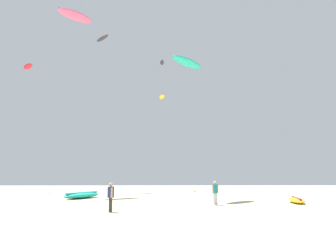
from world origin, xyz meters
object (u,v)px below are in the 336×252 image
(kite_grounded_near, at_px, (82,195))
(kite_aloft_4, at_px, (76,16))
(person_midground, at_px, (215,191))
(kite_aloft_3, at_px, (28,66))
(kite_aloft_2, at_px, (102,38))
(kite_aloft_5, at_px, (162,97))
(kite_grounded_mid, at_px, (297,200))
(kite_aloft_1, at_px, (187,62))
(kite_aloft_0, at_px, (162,63))
(person_foreground, at_px, (111,195))

(kite_grounded_near, bearing_deg, kite_aloft_4, 117.76)
(person_midground, distance_m, kite_aloft_3, 33.27)
(kite_aloft_2, height_order, kite_aloft_5, kite_aloft_2)
(kite_grounded_near, relative_size, kite_aloft_5, 1.79)
(kite_grounded_mid, distance_m, kite_aloft_4, 29.69)
(person_midground, distance_m, kite_aloft_1, 12.84)
(kite_grounded_near, height_order, kite_aloft_5, kite_aloft_5)
(kite_grounded_mid, bearing_deg, kite_aloft_5, 112.39)
(kite_grounded_mid, bearing_deg, kite_aloft_2, 131.96)
(kite_aloft_3, distance_m, kite_aloft_5, 19.07)
(kite_aloft_0, bearing_deg, kite_aloft_3, -159.18)
(person_foreground, bearing_deg, kite_aloft_4, -89.00)
(kite_aloft_2, xyz_separation_m, kite_aloft_5, (8.53, 3.77, -7.62))
(person_foreground, distance_m, kite_aloft_4, 25.99)
(person_foreground, distance_m, kite_aloft_5, 33.52)
(kite_aloft_5, bearing_deg, person_foreground, -95.60)
(kite_aloft_0, xyz_separation_m, kite_aloft_2, (-8.52, -4.47, 2.03))
(kite_aloft_0, relative_size, kite_aloft_2, 0.72)
(kite_grounded_mid, relative_size, kite_aloft_4, 0.94)
(kite_aloft_0, bearing_deg, kite_aloft_2, -152.33)
(person_midground, distance_m, kite_grounded_near, 13.21)
(person_midground, xyz_separation_m, kite_aloft_5, (-3.66, 26.18, 12.84))
(person_midground, height_order, kite_aloft_2, kite_aloft_2)
(kite_aloft_4, bearing_deg, person_foreground, -67.99)
(kite_grounded_mid, distance_m, kite_aloft_3, 37.19)
(kite_aloft_1, relative_size, kite_aloft_5, 1.53)
(person_foreground, xyz_separation_m, kite_aloft_2, (-5.51, 27.04, 20.47))
(kite_aloft_0, height_order, kite_aloft_2, kite_aloft_2)
(kite_aloft_5, bearing_deg, kite_aloft_2, -156.17)
(person_midground, height_order, kite_aloft_1, kite_aloft_1)
(person_foreground, height_order, person_midground, person_midground)
(kite_aloft_0, relative_size, kite_aloft_5, 0.79)
(kite_aloft_4, bearing_deg, kite_aloft_5, 55.48)
(kite_grounded_mid, relative_size, kite_aloft_1, 0.88)
(kite_grounded_mid, bearing_deg, kite_grounded_near, 162.05)
(kite_aloft_2, xyz_separation_m, kite_aloft_3, (-9.35, -2.33, -4.99))
(kite_grounded_near, height_order, kite_aloft_1, kite_aloft_1)
(kite_grounded_near, bearing_deg, kite_grounded_mid, -17.95)
(kite_aloft_0, height_order, kite_aloft_4, kite_aloft_4)
(kite_aloft_2, relative_size, kite_aloft_5, 1.11)
(person_midground, xyz_separation_m, kite_aloft_0, (-3.67, 26.89, 18.43))
(kite_aloft_1, relative_size, kite_aloft_2, 1.38)
(person_foreground, distance_m, kite_aloft_3, 32.73)
(kite_aloft_4, bearing_deg, kite_grounded_near, -62.24)
(kite_grounded_mid, bearing_deg, kite_aloft_0, 111.85)
(kite_grounded_mid, height_order, kite_aloft_4, kite_aloft_4)
(kite_aloft_5, bearing_deg, kite_grounded_mid, -67.61)
(kite_grounded_near, bearing_deg, person_midground, -33.85)
(kite_grounded_near, xyz_separation_m, kite_aloft_0, (7.28, 19.54, 19.13))
(kite_aloft_2, bearing_deg, kite_aloft_0, 27.67)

